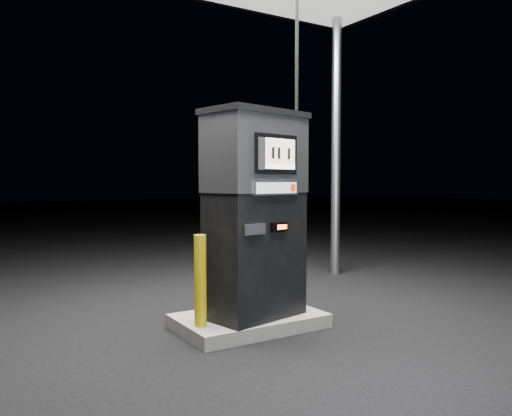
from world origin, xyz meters
TOP-DOWN VIEW (x-y plane):
  - ground at (0.00, 0.00)m, footprint 80.00×80.00m
  - pump_island at (0.00, 0.00)m, footprint 1.60×1.00m
  - fuel_dispenser at (0.02, -0.10)m, footprint 1.31×0.89m
  - bollard_left at (-0.67, -0.13)m, footprint 0.14×0.14m
  - bollard_right at (0.56, 0.10)m, footprint 0.14×0.14m

SIDE VIEW (x-z plane):
  - ground at x=0.00m, z-range 0.00..0.00m
  - pump_island at x=0.00m, z-range 0.00..0.15m
  - bollard_right at x=0.56m, z-range 0.15..1.04m
  - bollard_left at x=-0.67m, z-range 0.15..1.10m
  - fuel_dispenser at x=0.02m, z-range -1.04..3.66m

